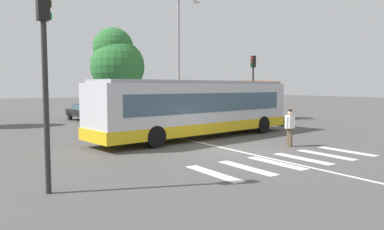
# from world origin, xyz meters

# --- Properties ---
(ground_plane) EXTENTS (160.00, 160.00, 0.00)m
(ground_plane) POSITION_xyz_m (0.00, 0.00, 0.00)
(ground_plane) COLOR #514F4C
(city_transit_bus) EXTENTS (12.63, 4.28, 3.06)m
(city_transit_bus) POSITION_xyz_m (1.34, 4.15, 1.59)
(city_transit_bus) COLOR black
(city_transit_bus) RESTS_ON ground_plane
(pedestrian_crossing_street) EXTENTS (0.58, 0.29, 1.72)m
(pedestrian_crossing_street) POSITION_xyz_m (3.16, -0.63, 0.97)
(pedestrian_crossing_street) COLOR brown
(pedestrian_crossing_street) RESTS_ON ground_plane
(parked_car_black) EXTENTS (2.09, 4.60, 1.35)m
(parked_car_black) POSITION_xyz_m (-0.66, 17.01, 0.77)
(parked_car_black) COLOR black
(parked_car_black) RESTS_ON ground_plane
(parked_car_blue) EXTENTS (2.29, 4.67, 1.35)m
(parked_car_blue) POSITION_xyz_m (1.95, 17.18, 0.77)
(parked_car_blue) COLOR black
(parked_car_blue) RESTS_ON ground_plane
(parked_car_white) EXTENTS (2.16, 4.63, 1.35)m
(parked_car_white) POSITION_xyz_m (4.74, 17.18, 0.77)
(parked_car_white) COLOR black
(parked_car_white) RESTS_ON ground_plane
(traffic_light_near_corner) EXTENTS (0.33, 0.32, 5.29)m
(traffic_light_near_corner) POSITION_xyz_m (-7.68, -2.17, 3.51)
(traffic_light_near_corner) COLOR #28282B
(traffic_light_near_corner) RESTS_ON ground_plane
(traffic_light_far_corner) EXTENTS (0.33, 0.32, 5.15)m
(traffic_light_far_corner) POSITION_xyz_m (10.28, 9.43, 3.43)
(traffic_light_far_corner) COLOR #28282B
(traffic_light_far_corner) RESTS_ON ground_plane
(bus_stop_shelter) EXTENTS (3.63, 1.54, 3.25)m
(bus_stop_shelter) POSITION_xyz_m (11.86, 10.18, 2.42)
(bus_stop_shelter) COLOR #28282B
(bus_stop_shelter) RESTS_ON ground_plane
(twin_arm_street_lamp) EXTENTS (3.97, 0.32, 9.57)m
(twin_arm_street_lamp) POSITION_xyz_m (4.90, 11.89, 5.80)
(twin_arm_street_lamp) COLOR #939399
(twin_arm_street_lamp) RESTS_ON ground_plane
(background_tree_right) EXTENTS (5.09, 5.09, 8.32)m
(background_tree_right) POSITION_xyz_m (3.59, 21.04, 5.15)
(background_tree_right) COLOR brown
(background_tree_right) RESTS_ON ground_plane
(crosswalk_painted_stripes) EXTENTS (7.55, 2.61, 0.01)m
(crosswalk_painted_stripes) POSITION_xyz_m (0.70, -2.80, 0.00)
(crosswalk_painted_stripes) COLOR silver
(crosswalk_painted_stripes) RESTS_ON ground_plane
(lane_center_line) EXTENTS (0.16, 24.00, 0.01)m
(lane_center_line) POSITION_xyz_m (0.42, 2.00, 0.00)
(lane_center_line) COLOR silver
(lane_center_line) RESTS_ON ground_plane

